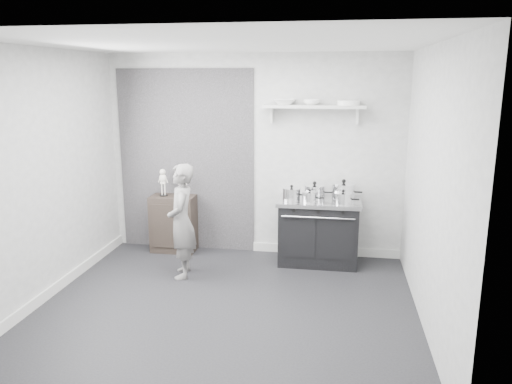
% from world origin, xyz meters
% --- Properties ---
extents(ground, '(4.00, 4.00, 0.00)m').
position_xyz_m(ground, '(0.00, 0.00, 0.00)').
color(ground, black).
rests_on(ground, ground).
extents(room_shell, '(4.02, 3.62, 2.71)m').
position_xyz_m(room_shell, '(-0.09, 0.15, 1.64)').
color(room_shell, '#A3A3A0').
rests_on(room_shell, ground).
extents(wall_shelf, '(1.30, 0.26, 0.24)m').
position_xyz_m(wall_shelf, '(0.80, 1.68, 2.01)').
color(wall_shelf, silver).
rests_on(wall_shelf, room_shell).
extents(stove, '(1.06, 0.66, 0.85)m').
position_xyz_m(stove, '(0.91, 1.48, 0.43)').
color(stove, black).
rests_on(stove, ground).
extents(side_cabinet, '(0.61, 0.35, 0.79)m').
position_xyz_m(side_cabinet, '(-1.10, 1.61, 0.39)').
color(side_cabinet, black).
rests_on(side_cabinet, ground).
extents(child, '(0.44, 0.57, 1.39)m').
position_xyz_m(child, '(-0.70, 0.75, 0.70)').
color(child, slate).
rests_on(child, ground).
extents(pot_front_left, '(0.32, 0.23, 0.20)m').
position_xyz_m(pot_front_left, '(0.56, 1.40, 0.93)').
color(pot_front_left, white).
rests_on(pot_front_left, stove).
extents(pot_back_left, '(0.37, 0.29, 0.22)m').
position_xyz_m(pot_back_left, '(0.84, 1.57, 0.94)').
color(pot_back_left, white).
rests_on(pot_back_left, stove).
extents(pot_back_right, '(0.39, 0.31, 0.26)m').
position_xyz_m(pot_back_right, '(1.21, 1.57, 0.95)').
color(pot_back_right, white).
rests_on(pot_back_right, stove).
extents(pot_front_right, '(0.31, 0.23, 0.18)m').
position_xyz_m(pot_front_right, '(1.20, 1.29, 0.92)').
color(pot_front_right, white).
rests_on(pot_front_right, stove).
extents(pot_front_center, '(0.28, 0.19, 0.17)m').
position_xyz_m(pot_front_center, '(0.79, 1.32, 0.92)').
color(pot_front_center, white).
rests_on(pot_front_center, stove).
extents(skeleton_full, '(0.12, 0.08, 0.43)m').
position_xyz_m(skeleton_full, '(-1.23, 1.61, 1.00)').
color(skeleton_full, silver).
rests_on(skeleton_full, side_cabinet).
extents(skeleton_torso, '(0.11, 0.07, 0.38)m').
position_xyz_m(skeleton_torso, '(-0.95, 1.61, 0.98)').
color(skeleton_torso, silver).
rests_on(skeleton_torso, side_cabinet).
extents(bowl_large, '(0.30, 0.30, 0.07)m').
position_xyz_m(bowl_large, '(0.42, 1.67, 2.08)').
color(bowl_large, white).
rests_on(bowl_large, wall_shelf).
extents(bowl_small, '(0.22, 0.22, 0.07)m').
position_xyz_m(bowl_small, '(0.77, 1.67, 2.07)').
color(bowl_small, white).
rests_on(bowl_small, wall_shelf).
extents(plate_stack, '(0.28, 0.28, 0.06)m').
position_xyz_m(plate_stack, '(1.23, 1.67, 2.07)').
color(plate_stack, white).
rests_on(plate_stack, wall_shelf).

